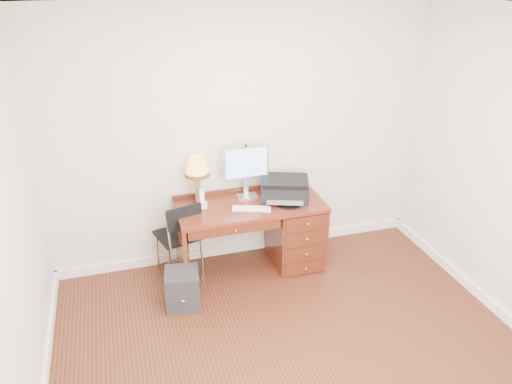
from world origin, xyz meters
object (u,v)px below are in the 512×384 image
object	(u,v)px
equipment_box	(183,288)
leg_lamp	(197,169)
desk	(279,229)
monitor	(246,165)
phone	(202,202)
chair	(179,232)
printer	(285,188)

from	to	relation	value
equipment_box	leg_lamp	bearing A→B (deg)	72.60
desk	monitor	distance (m)	0.77
monitor	leg_lamp	distance (m)	0.52
phone	desk	bearing A→B (deg)	8.83
leg_lamp	chair	xyz separation A→B (m)	(-0.24, -0.14, -0.61)
desk	printer	xyz separation A→B (m)	(0.07, 0.04, 0.44)
monitor	phone	xyz separation A→B (m)	(-0.49, -0.13, -0.29)
printer	equipment_box	world-z (taller)	printer
phone	equipment_box	distance (m)	0.87
chair	phone	bearing A→B (deg)	-5.48
phone	equipment_box	size ratio (longest dim) A/B	0.54
leg_lamp	phone	world-z (taller)	leg_lamp
monitor	printer	size ratio (longest dim) A/B	0.94
desk	phone	world-z (taller)	phone
printer	phone	size ratio (longest dim) A/B	2.93
equipment_box	printer	bearing A→B (deg)	30.69
monitor	chair	distance (m)	0.96
equipment_box	monitor	bearing A→B (deg)	46.88
desk	chair	bearing A→B (deg)	178.38
phone	chair	size ratio (longest dim) A/B	0.23
phone	equipment_box	world-z (taller)	phone
desk	equipment_box	xyz separation A→B (m)	(-1.12, -0.45, -0.23)
chair	equipment_box	xyz separation A→B (m)	(-0.06, -0.48, -0.34)
desk	monitor	world-z (taller)	monitor
desk	leg_lamp	distance (m)	1.10
monitor	equipment_box	xyz separation A→B (m)	(-0.81, -0.65, -0.91)
desk	chair	size ratio (longest dim) A/B	1.74
phone	chair	distance (m)	0.39
printer	leg_lamp	xyz separation A→B (m)	(-0.89, 0.13, 0.27)
phone	chair	bearing A→B (deg)	-156.10
printer	chair	xyz separation A→B (m)	(-1.13, -0.01, -0.33)
desk	chair	world-z (taller)	chair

